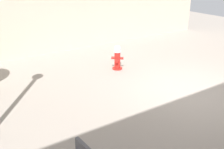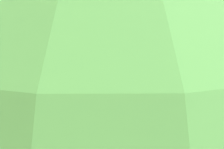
{
  "view_description": "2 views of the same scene",
  "coord_description": "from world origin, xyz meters",
  "views": [
    {
      "loc": [
        -4.59,
        5.88,
        3.44
      ],
      "look_at": [
        1.1,
        2.12,
        0.66
      ],
      "focal_mm": 42.84,
      "sensor_mm": 36.0,
      "label": 1
    },
    {
      "loc": [
        3.74,
        6.13,
        2.1
      ],
      "look_at": [
        0.98,
        2.58,
        0.84
      ],
      "focal_mm": 30.4,
      "sensor_mm": 36.0,
      "label": 2
    }
  ],
  "objects": [
    {
      "name": "ground_plane",
      "position": [
        0.0,
        0.0,
        0.0
      ],
      "size": [
        23.4,
        23.4,
        0.0
      ],
      "primitive_type": "plane",
      "color": "gray"
    },
    {
      "name": "fire_hydrant",
      "position": [
        2.79,
        0.78,
        0.44
      ],
      "size": [
        0.39,
        0.39,
        0.88
      ],
      "color": "red",
      "rests_on": "ground_plane"
    }
  ]
}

